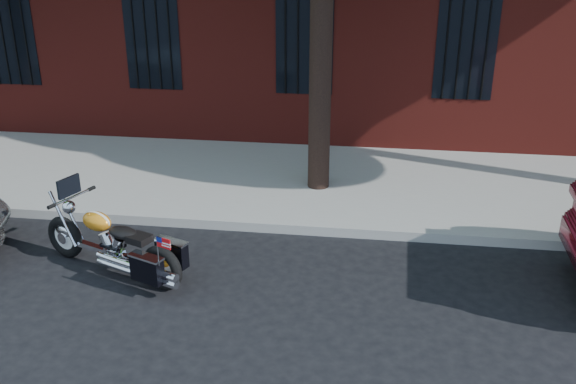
# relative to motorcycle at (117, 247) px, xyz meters

# --- Properties ---
(ground) EXTENTS (120.00, 120.00, 0.00)m
(ground) POSITION_rel_motorcycle_xyz_m (1.84, 0.18, -0.41)
(ground) COLOR black
(ground) RESTS_ON ground
(curb) EXTENTS (40.00, 0.16, 0.15)m
(curb) POSITION_rel_motorcycle_xyz_m (1.84, 1.56, -0.34)
(curb) COLOR gray
(curb) RESTS_ON ground
(sidewalk) EXTENTS (40.00, 3.60, 0.15)m
(sidewalk) POSITION_rel_motorcycle_xyz_m (1.84, 3.44, -0.34)
(sidewalk) COLOR gray
(sidewalk) RESTS_ON ground
(motorcycle) EXTENTS (2.20, 1.30, 1.23)m
(motorcycle) POSITION_rel_motorcycle_xyz_m (0.00, 0.00, 0.00)
(motorcycle) COLOR black
(motorcycle) RESTS_ON ground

